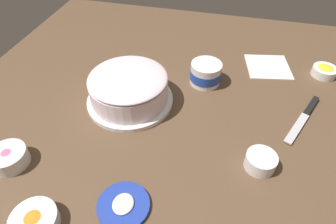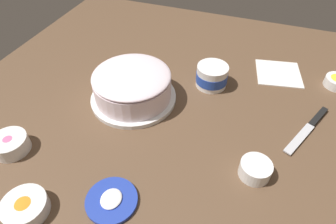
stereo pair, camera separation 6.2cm
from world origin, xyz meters
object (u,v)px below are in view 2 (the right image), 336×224
(spreading_knife, at_px, (311,125))
(sprinkle_bowl_pink, at_px, (10,144))
(frosting_tub, at_px, (212,76))
(frosted_cake, at_px, (133,86))
(sprinkle_bowl_blue, at_px, (255,169))
(paper_napkin, at_px, (279,73))
(sprinkle_bowl_orange, at_px, (25,207))
(frosting_tub_lid, at_px, (112,200))

(spreading_knife, height_order, sprinkle_bowl_pink, sprinkle_bowl_pink)
(frosting_tub, height_order, spreading_knife, frosting_tub)
(frosted_cake, relative_size, spreading_knife, 1.21)
(sprinkle_bowl_blue, height_order, paper_napkin, sprinkle_bowl_blue)
(spreading_knife, height_order, paper_napkin, spreading_knife)
(spreading_knife, xyz_separation_m, sprinkle_bowl_blue, (-0.22, 0.13, 0.01))
(sprinkle_bowl_orange, bearing_deg, paper_napkin, -33.98)
(sprinkle_bowl_orange, bearing_deg, frosted_cake, -8.45)
(frosting_tub_lid, bearing_deg, frosting_tub, -12.59)
(frosting_tub, relative_size, spreading_knife, 0.47)
(frosted_cake, height_order, spreading_knife, frosted_cake)
(frosted_cake, relative_size, frosting_tub_lid, 2.24)
(sprinkle_bowl_pink, bearing_deg, frosting_tub_lid, -98.12)
(frosting_tub, xyz_separation_m, sprinkle_bowl_blue, (-0.31, -0.18, -0.02))
(sprinkle_bowl_pink, xyz_separation_m, sprinkle_bowl_orange, (-0.13, -0.15, -0.00))
(spreading_knife, relative_size, sprinkle_bowl_pink, 2.37)
(frosting_tub_lid, height_order, paper_napkin, frosting_tub_lid)
(paper_napkin, bearing_deg, sprinkle_bowl_orange, 146.02)
(frosting_tub, height_order, sprinkle_bowl_orange, frosting_tub)
(frosting_tub_lid, bearing_deg, spreading_knife, -46.62)
(frosted_cake, height_order, frosting_tub, frosted_cake)
(sprinkle_bowl_orange, relative_size, sprinkle_bowl_blue, 1.29)
(frosting_tub, relative_size, sprinkle_bowl_blue, 1.34)
(sprinkle_bowl_orange, relative_size, paper_napkin, 0.66)
(spreading_knife, distance_m, paper_napkin, 0.26)
(sprinkle_bowl_pink, bearing_deg, frosted_cake, -36.41)
(spreading_knife, xyz_separation_m, sprinkle_bowl_pink, (-0.36, 0.75, 0.02))
(frosting_tub, bearing_deg, frosted_cake, 126.05)
(spreading_knife, distance_m, sprinkle_bowl_blue, 0.26)
(frosting_tub, xyz_separation_m, paper_napkin, (0.14, -0.21, -0.03))
(frosting_tub_lid, relative_size, sprinkle_bowl_orange, 1.20)
(frosted_cake, distance_m, sprinkle_bowl_blue, 0.43)
(sprinkle_bowl_pink, distance_m, paper_napkin, 0.87)
(frosting_tub_lid, relative_size, sprinkle_bowl_pink, 1.28)
(frosting_tub_lid, distance_m, sprinkle_bowl_pink, 0.32)
(frosting_tub, relative_size, sprinkle_bowl_pink, 1.11)
(frosted_cake, bearing_deg, sprinkle_bowl_blue, -111.35)
(spreading_knife, bearing_deg, frosted_cake, 96.73)
(frosting_tub, xyz_separation_m, frosting_tub_lid, (-0.50, 0.11, -0.03))
(paper_napkin, bearing_deg, frosted_cake, 125.04)
(frosting_tub_lid, bearing_deg, frosted_cake, 16.73)
(paper_napkin, bearing_deg, spreading_knife, -155.79)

